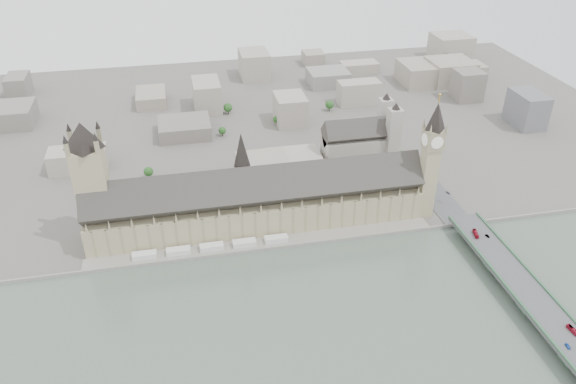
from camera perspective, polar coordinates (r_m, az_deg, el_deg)
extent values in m
plane|color=#595651|center=(442.96, -2.64, -4.83)|extent=(900.00, 900.00, 0.00)
cube|color=gray|center=(430.16, -2.31, -5.82)|extent=(600.00, 1.50, 3.00)
cube|color=gray|center=(436.39, -2.48, -5.29)|extent=(270.00, 15.00, 2.00)
cube|color=silver|center=(433.18, -14.38, -6.24)|extent=(18.00, 7.00, 4.00)
cube|color=silver|center=(431.81, -11.07, -5.90)|extent=(18.00, 7.00, 4.00)
cube|color=silver|center=(431.89, -7.76, -5.54)|extent=(18.00, 7.00, 4.00)
cube|color=silver|center=(433.41, -4.46, -5.17)|extent=(18.00, 7.00, 4.00)
cube|color=silver|center=(436.36, -1.20, -4.78)|extent=(18.00, 7.00, 4.00)
cube|color=gray|center=(452.12, -3.10, -2.09)|extent=(265.00, 40.00, 25.00)
cube|color=#33302D|center=(440.13, -3.19, 0.37)|extent=(265.00, 40.73, 40.73)
cube|color=gray|center=(469.72, 13.93, 0.98)|extent=(12.00, 12.00, 62.00)
cube|color=gray|center=(451.93, 14.55, 5.25)|extent=(14.00, 14.00, 16.00)
cylinder|color=white|center=(455.03, 15.37, 5.31)|extent=(0.60, 10.00, 10.00)
cylinder|color=white|center=(448.92, 13.71, 5.19)|extent=(0.60, 10.00, 10.00)
cylinder|color=white|center=(457.72, 14.18, 5.64)|extent=(10.00, 0.60, 10.00)
cylinder|color=white|center=(446.18, 14.93, 4.85)|extent=(10.00, 0.60, 10.00)
cone|color=black|center=(444.25, 14.87, 7.45)|extent=(17.00, 17.00, 22.00)
cylinder|color=gold|center=(439.03, 15.12, 9.12)|extent=(1.00, 1.00, 6.00)
sphere|color=gold|center=(437.78, 15.18, 9.54)|extent=(2.00, 2.00, 2.00)
cone|color=gray|center=(455.08, 15.15, 7.02)|extent=(2.40, 2.40, 8.00)
cone|color=gray|center=(449.56, 13.65, 6.93)|extent=(2.40, 2.40, 8.00)
cone|color=gray|center=(444.61, 15.86, 6.33)|extent=(2.40, 2.40, 8.00)
cone|color=gray|center=(438.97, 14.33, 6.23)|extent=(2.40, 2.40, 8.00)
cube|color=gray|center=(444.74, -19.04, -0.38)|extent=(23.00, 23.00, 80.00)
cone|color=black|center=(422.16, -20.19, 5.41)|extent=(30.00, 30.00, 20.00)
cylinder|color=gray|center=(440.17, -4.63, 1.51)|extent=(12.00, 12.00, 20.00)
cone|color=black|center=(428.81, -4.76, 4.29)|extent=(13.00, 13.00, 28.00)
cube|color=#474749|center=(427.72, 21.65, -8.07)|extent=(25.00, 325.00, 10.25)
cube|color=#A29B92|center=(535.03, 6.76, 3.93)|extent=(60.00, 28.00, 34.00)
cube|color=#33302D|center=(525.38, 6.90, 6.06)|extent=(60.00, 28.28, 28.28)
cube|color=#A29B92|center=(548.89, 9.67, 6.17)|extent=(12.00, 12.00, 64.00)
cube|color=#A29B92|center=(528.89, 10.57, 5.08)|extent=(12.00, 12.00, 64.00)
imported|color=maroon|center=(451.98, 18.53, -4.03)|extent=(4.88, 10.77, 2.92)
imported|color=#B2162F|center=(392.13, 26.97, -12.40)|extent=(3.18, 9.70, 2.65)
imported|color=#194CA6|center=(381.14, 26.57, -13.83)|extent=(2.30, 4.74, 1.56)
imported|color=gray|center=(453.70, 19.60, -4.23)|extent=(2.08, 4.16, 1.31)
imported|color=gray|center=(499.47, 15.97, -0.08)|extent=(3.47, 4.83, 1.30)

